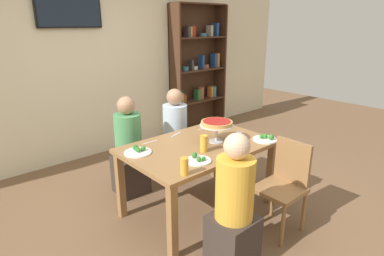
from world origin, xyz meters
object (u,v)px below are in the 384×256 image
beer_glass_amber_tall (184,166)px  deep_dish_pizza_stand (217,124)px  beer_glass_amber_short (204,144)px  water_glass_clear_far (221,125)px  diner_far_left (129,153)px  salad_plate_far_diner (266,139)px  chair_near_right (284,182)px  salad_plate_near_diner (138,151)px  salad_plate_spare (198,160)px  water_glass_clear_near (239,137)px  diner_far_right (175,140)px  cutlery_fork_far (244,147)px  cutlery_knife_far (176,134)px  television (69,9)px  cutlery_fork_near (150,142)px  dining_table (199,153)px  bookshelf (197,69)px  cutlery_knife_near (205,129)px  diner_near_left (234,212)px

beer_glass_amber_tall → deep_dish_pizza_stand: bearing=25.9°
beer_glass_amber_short → water_glass_clear_far: size_ratio=1.34×
diner_far_left → salad_plate_far_diner: (0.95, -1.17, 0.27)m
beer_glass_amber_short → chair_near_right: bearing=-51.5°
salad_plate_near_diner → salad_plate_far_diner: (1.18, -0.59, 0.00)m
salad_plate_spare → water_glass_clear_near: bearing=8.1°
diner_far_right → salad_plate_far_diner: size_ratio=4.50×
deep_dish_pizza_stand → beer_glass_amber_short: 0.31m
beer_glass_amber_short → cutlery_fork_far: size_ratio=0.89×
diner_far_right → cutlery_knife_far: diner_far_right is taller
salad_plate_near_diner → diner_far_left: bearing=68.0°
chair_near_right → salad_plate_near_diner: chair_near_right is taller
television → beer_glass_amber_short: (0.24, -2.28, -1.25)m
water_glass_clear_near → cutlery_fork_near: bearing=141.1°
cutlery_knife_far → beer_glass_amber_short: bearing=59.0°
salad_plate_near_diner → cutlery_fork_near: salad_plate_near_diner is taller
dining_table → salad_plate_spare: (-0.28, -0.30, 0.11)m
beer_glass_amber_tall → water_glass_clear_far: beer_glass_amber_tall is taller
bookshelf → cutlery_knife_far: 2.47m
diner_far_right → salad_plate_spare: bearing=-29.0°
chair_near_right → water_glass_clear_far: chair_near_right is taller
salad_plate_far_diner → deep_dish_pizza_stand: bearing=143.6°
water_glass_clear_near → salad_plate_near_diner: bearing=156.1°
cutlery_knife_near → salad_plate_near_diner: bearing=22.2°
deep_dish_pizza_stand → cutlery_fork_near: 0.70m
salad_plate_far_diner → cutlery_knife_near: salad_plate_far_diner is taller
television → cutlery_fork_far: bearing=-76.1°
chair_near_right → beer_glass_amber_short: size_ratio=5.42×
television → chair_near_right: 3.36m
diner_far_left → cutlery_knife_far: size_ratio=6.39×
water_glass_clear_far → cutlery_knife_far: (-0.49, 0.20, -0.06)m
television → bookshelf: bearing=-2.4°
diner_far_right → cutlery_knife_far: (-0.30, -0.39, 0.25)m
bookshelf → beer_glass_amber_tall: size_ratio=15.10×
dining_table → beer_glass_amber_tall: bearing=-142.2°
diner_far_left → water_glass_clear_far: bearing=54.0°
television → beer_glass_amber_short: size_ratio=5.31×
bookshelf → salad_plate_spare: 3.15m
beer_glass_amber_short → salad_plate_spare: bearing=-145.7°
chair_near_right → salad_plate_far_diner: 0.53m
dining_table → cutlery_knife_near: 0.51m
chair_near_right → deep_dish_pizza_stand: 0.85m
television → salad_plate_spare: size_ratio=3.70×
diner_far_right → deep_dish_pizza_stand: diner_far_right is taller
beer_glass_amber_short → cutlery_knife_near: (0.48, 0.48, -0.08)m
bookshelf → water_glass_clear_far: bookshelf is taller
dining_table → cutlery_knife_far: bearing=87.5°
diner_near_left → cutlery_knife_near: size_ratio=6.39×
beer_glass_amber_tall → diner_near_left: bearing=-64.0°
diner_near_left → salad_plate_spare: diner_near_left is taller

